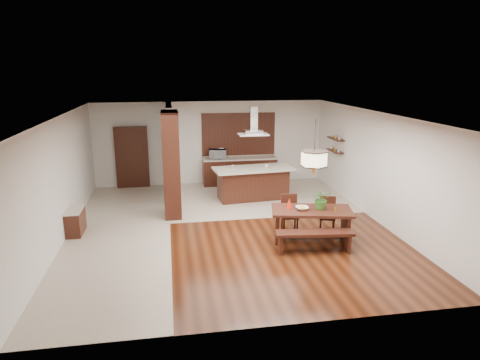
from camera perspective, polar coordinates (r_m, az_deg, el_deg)
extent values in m
plane|color=#331509|center=(11.18, -1.53, -6.28)|extent=(9.00, 9.00, 0.00)
cube|color=white|center=(10.50, -1.63, 8.68)|extent=(8.00, 9.00, 0.04)
cube|color=silver|center=(15.13, -3.99, 4.93)|extent=(8.00, 0.04, 2.90)
cube|color=silver|center=(6.53, 4.06, -8.27)|extent=(8.00, 0.04, 2.90)
cube|color=silver|center=(10.95, -22.78, 0.06)|extent=(0.04, 9.00, 2.90)
cube|color=silver|center=(11.97, 17.76, 1.68)|extent=(0.04, 9.00, 2.90)
cube|color=beige|center=(11.16, -15.75, -6.86)|extent=(2.50, 9.00, 0.01)
cube|color=beige|center=(13.72, 2.17, -2.27)|extent=(5.50, 4.00, 0.01)
cube|color=#3D1F0F|center=(10.50, -1.63, 8.59)|extent=(8.00, 9.00, 0.02)
cube|color=black|center=(11.82, -9.14, 2.04)|extent=(0.45, 1.00, 2.90)
cube|color=silver|center=(13.88, -9.26, 3.90)|extent=(0.18, 2.40, 2.90)
cube|color=black|center=(11.41, -21.07, -5.17)|extent=(0.37, 0.88, 0.63)
cube|color=black|center=(15.08, -14.20, 2.94)|extent=(1.10, 0.20, 2.10)
cube|color=black|center=(15.17, -0.05, 1.14)|extent=(2.60, 0.60, 0.90)
cube|color=beige|center=(15.06, -0.05, 2.89)|extent=(2.60, 0.62, 0.05)
cube|color=#9F6A2F|center=(15.17, -0.21, 6.14)|extent=(2.60, 0.08, 1.50)
cube|color=black|center=(14.23, 12.54, 3.80)|extent=(0.26, 0.90, 0.04)
cube|color=black|center=(14.17, 12.63, 5.39)|extent=(0.26, 0.90, 0.04)
cube|color=black|center=(10.23, 9.54, -4.04)|extent=(2.03, 1.31, 0.06)
cube|color=black|center=(10.29, 4.94, -6.08)|extent=(0.24, 0.75, 0.72)
cube|color=black|center=(10.49, 13.88, -6.07)|extent=(0.24, 0.75, 0.72)
imported|color=#346F25|center=(10.23, 10.81, -2.45)|extent=(0.47, 0.42, 0.50)
imported|color=beige|center=(10.15, 8.27, -3.74)|extent=(0.33, 0.33, 0.07)
cone|color=#B6230D|center=(10.23, 6.58, -3.06)|extent=(0.17, 0.17, 0.24)
cylinder|color=gold|center=(10.20, 12.63, -3.82)|extent=(0.08, 0.08, 0.09)
cube|color=black|center=(13.40, 1.74, -0.55)|extent=(2.21, 1.01, 0.96)
cube|color=beige|center=(13.22, 1.81, 1.51)|extent=(2.55, 1.31, 0.05)
imported|color=silver|center=(13.26, 3.54, 1.86)|extent=(0.14, 0.14, 0.10)
imported|color=#B9BAC1|center=(14.93, -3.02, 3.50)|extent=(0.63, 0.45, 0.33)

